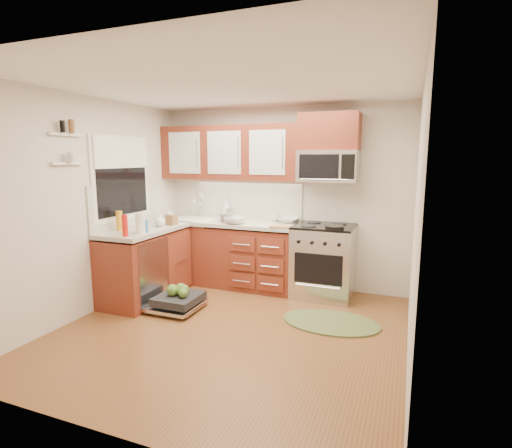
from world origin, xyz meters
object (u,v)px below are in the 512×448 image
at_px(dishwasher, 176,302).
at_px(bowl_a, 288,220).
at_px(upper_cabinets, 230,153).
at_px(sink, 193,227).
at_px(paper_towel_roll, 140,223).
at_px(bowl_b, 235,220).
at_px(rug, 331,322).
at_px(skillet, 334,228).
at_px(cutting_board, 283,226).
at_px(range, 323,261).
at_px(stock_pot, 226,218).
at_px(cup, 275,218).
at_px(microwave, 328,166).

relative_size(dishwasher, bowl_a, 2.56).
distance_m(upper_cabinets, sink, 1.21).
height_order(paper_towel_roll, bowl_b, paper_towel_roll).
bearing_deg(rug, skillet, 99.41).
height_order(dishwasher, skillet, skillet).
xyz_separation_m(paper_towel_roll, bowl_a, (1.39, 1.40, -0.09)).
bearing_deg(cutting_board, rug, -39.62).
bearing_deg(paper_towel_roll, range, 32.42).
height_order(rug, stock_pot, stock_pot).
bearing_deg(cutting_board, cup, 120.16).
xyz_separation_m(range, bowl_a, (-0.54, 0.17, 0.48)).
bearing_deg(rug, bowl_b, 155.40).
relative_size(cutting_board, bowl_b, 1.06).
bearing_deg(range, stock_pot, -173.56).
distance_m(dishwasher, rug, 1.84).
relative_size(upper_cabinets, sink, 3.31).
distance_m(stock_pot, bowl_a, 0.85).
distance_m(range, stock_pot, 1.43).
bearing_deg(sink, cutting_board, -7.96).
bearing_deg(cup, stock_pot, -147.29).
xyz_separation_m(dishwasher, stock_pot, (0.21, 0.98, 0.89)).
bearing_deg(cup, rug, -46.29).
bearing_deg(upper_cabinets, bowl_a, 1.66).
bearing_deg(skillet, microwave, 115.06).
bearing_deg(stock_pot, skillet, -3.83).
height_order(microwave, stock_pot, microwave).
bearing_deg(stock_pot, microwave, 11.50).
distance_m(upper_cabinets, cutting_board, 1.35).
bearing_deg(cutting_board, bowl_b, 177.51).
height_order(skillet, stock_pot, stock_pot).
bearing_deg(microwave, range, -90.00).
bearing_deg(bowl_b, cup, 42.26).
height_order(microwave, cup, microwave).
relative_size(upper_cabinets, bowl_b, 7.04).
bearing_deg(cup, microwave, -7.60).
height_order(upper_cabinets, dishwasher, upper_cabinets).
bearing_deg(rug, cup, 133.71).
xyz_separation_m(bowl_a, cup, (-0.21, 0.05, 0.01)).
distance_m(rug, paper_towel_roll, 2.46).
height_order(dishwasher, rug, dishwasher).
xyz_separation_m(rug, skillet, (-0.10, 0.60, 0.96)).
bearing_deg(bowl_b, cutting_board, -2.49).
height_order(sink, skillet, skillet).
distance_m(bowl_a, bowl_b, 0.74).
height_order(bowl_a, cup, cup).
bearing_deg(dishwasher, range, 36.27).
xyz_separation_m(microwave, bowl_a, (-0.54, 0.05, -0.74)).
xyz_separation_m(microwave, paper_towel_roll, (-1.93, -1.35, -0.66)).
distance_m(range, dishwasher, 1.95).
relative_size(skillet, bowl_a, 0.83).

